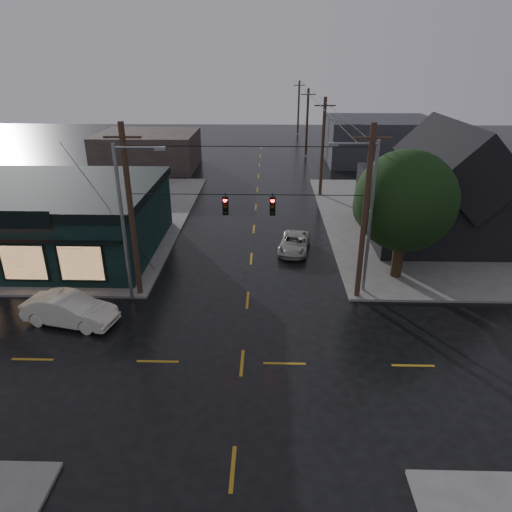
{
  "coord_description": "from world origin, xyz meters",
  "views": [
    {
      "loc": [
        1.12,
        -17.56,
        13.29
      ],
      "look_at": [
        0.5,
        6.02,
        2.85
      ],
      "focal_mm": 32.0,
      "sensor_mm": 36.0,
      "label": 1
    }
  ],
  "objects_px": {
    "utility_pole_ne": "(356,297)",
    "suv_silver": "(294,243)",
    "utility_pole_nw": "(141,295)",
    "corner_tree": "(405,201)",
    "sedan_cream": "(70,310)"
  },
  "relations": [
    {
      "from": "corner_tree",
      "to": "sedan_cream",
      "type": "xyz_separation_m",
      "value": [
        -18.86,
        -6.03,
        -4.32
      ]
    },
    {
      "from": "corner_tree",
      "to": "utility_pole_nw",
      "type": "relative_size",
      "value": 0.8
    },
    {
      "from": "sedan_cream",
      "to": "suv_silver",
      "type": "relative_size",
      "value": 1.13
    },
    {
      "from": "suv_silver",
      "to": "utility_pole_nw",
      "type": "bearing_deg",
      "value": -134.8
    },
    {
      "from": "corner_tree",
      "to": "utility_pole_ne",
      "type": "height_order",
      "value": "corner_tree"
    },
    {
      "from": "utility_pole_ne",
      "to": "sedan_cream",
      "type": "xyz_separation_m",
      "value": [
        -15.88,
        -3.25,
        0.83
      ]
    },
    {
      "from": "utility_pole_nw",
      "to": "sedan_cream",
      "type": "bearing_deg",
      "value": -131.52
    },
    {
      "from": "utility_pole_nw",
      "to": "suv_silver",
      "type": "relative_size",
      "value": 2.29
    },
    {
      "from": "utility_pole_nw",
      "to": "suv_silver",
      "type": "distance_m",
      "value": 11.9
    },
    {
      "from": "corner_tree",
      "to": "utility_pole_nw",
      "type": "bearing_deg",
      "value": -170.16
    },
    {
      "from": "corner_tree",
      "to": "suv_silver",
      "type": "distance_m",
      "value": 8.87
    },
    {
      "from": "corner_tree",
      "to": "suv_silver",
      "type": "xyz_separation_m",
      "value": [
        -6.35,
        4.2,
        -4.54
      ]
    },
    {
      "from": "utility_pole_ne",
      "to": "suv_silver",
      "type": "bearing_deg",
      "value": 115.82
    },
    {
      "from": "utility_pole_ne",
      "to": "suv_silver",
      "type": "height_order",
      "value": "utility_pole_ne"
    },
    {
      "from": "utility_pole_nw",
      "to": "utility_pole_ne",
      "type": "xyz_separation_m",
      "value": [
        13.0,
        0.0,
        0.0
      ]
    }
  ]
}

